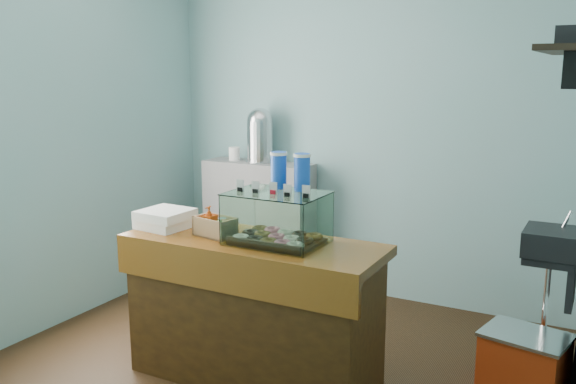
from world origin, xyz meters
The scene contains 9 objects.
ground centered at (0.00, 0.00, 0.00)m, with size 3.50×3.50×0.00m, color black.
room_shell centered at (0.03, 0.01, 1.71)m, with size 3.54×3.04×2.82m.
counter centered at (0.00, -0.25, 0.46)m, with size 1.60×0.60×0.90m.
back_shelf centered at (-0.90, 1.32, 0.55)m, with size 1.00×0.32×1.10m, color gray.
display_case centered at (0.17, -0.21, 1.06)m, with size 0.55×0.41×0.52m.
condiment_crate centered at (-0.25, -0.29, 0.96)m, with size 0.27×0.19×0.18m.
pastry_boxes centered at (-0.65, -0.27, 0.96)m, with size 0.33×0.33×0.12m.
coffee_urn centered at (-0.88, 1.33, 1.35)m, with size 0.26×0.26×0.48m.
red_cooler centered at (1.51, 0.29, 0.20)m, with size 0.53×0.44×0.41m.
Camera 1 is at (1.85, -3.25, 1.89)m, focal length 38.00 mm.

